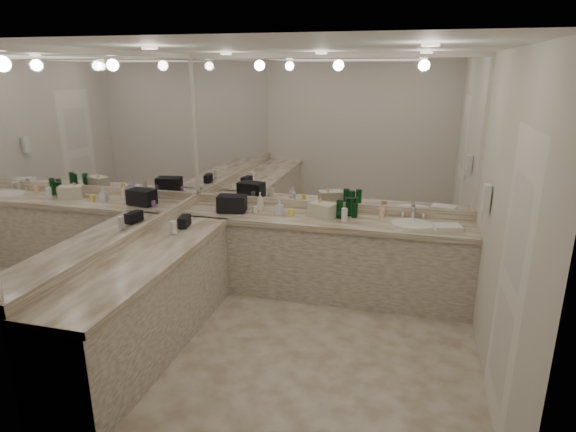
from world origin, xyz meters
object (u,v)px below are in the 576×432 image
(cream_cosmetic_case, at_px, (322,210))
(soap_bottle_b, at_px, (279,207))
(soap_bottle_a, at_px, (260,202))
(wall_phone, at_px, (486,198))
(sink, at_px, (412,225))
(black_toiletry_bag, at_px, (232,204))
(soap_bottle_c, at_px, (320,207))
(hand_towel, at_px, (447,227))

(cream_cosmetic_case, bearing_deg, soap_bottle_b, -152.70)
(soap_bottle_a, bearing_deg, wall_phone, -13.91)
(sink, bearing_deg, cream_cosmetic_case, 179.30)
(black_toiletry_bag, xyz_separation_m, soap_bottle_a, (0.30, 0.11, 0.02))
(cream_cosmetic_case, bearing_deg, black_toiletry_bag, -152.59)
(soap_bottle_b, relative_size, soap_bottle_c, 0.86)
(black_toiletry_bag, xyz_separation_m, hand_towel, (2.31, -0.03, -0.07))
(black_toiletry_bag, height_order, soap_bottle_a, soap_bottle_a)
(wall_phone, xyz_separation_m, cream_cosmetic_case, (-1.56, 0.51, -0.37))
(sink, xyz_separation_m, soap_bottle_a, (-1.68, 0.07, 0.11))
(soap_bottle_a, bearing_deg, hand_towel, -4.08)
(wall_phone, height_order, cream_cosmetic_case, wall_phone)
(wall_phone, relative_size, soap_bottle_c, 1.26)
(hand_towel, bearing_deg, soap_bottle_c, 174.42)
(black_toiletry_bag, relative_size, soap_bottle_b, 1.90)
(sink, distance_m, soap_bottle_b, 1.43)
(black_toiletry_bag, distance_m, soap_bottle_a, 0.32)
(wall_phone, height_order, soap_bottle_b, wall_phone)
(soap_bottle_b, bearing_deg, soap_bottle_c, 8.59)
(soap_bottle_c, bearing_deg, soap_bottle_a, 178.82)
(soap_bottle_b, bearing_deg, wall_phone, -13.39)
(cream_cosmetic_case, xyz_separation_m, soap_bottle_a, (-0.72, 0.05, 0.03))
(soap_bottle_c, bearing_deg, black_toiletry_bag, -174.18)
(soap_bottle_c, bearing_deg, hand_towel, -5.58)
(hand_towel, height_order, soap_bottle_c, soap_bottle_c)
(sink, bearing_deg, hand_towel, -13.07)
(hand_towel, xyz_separation_m, soap_bottle_b, (-1.77, 0.06, 0.06))
(hand_towel, height_order, soap_bottle_a, soap_bottle_a)
(hand_towel, bearing_deg, soap_bottle_a, 175.92)
(wall_phone, distance_m, black_toiletry_bag, 2.64)
(soap_bottle_a, distance_m, soap_bottle_b, 0.26)
(hand_towel, relative_size, soap_bottle_c, 1.41)
(wall_phone, distance_m, hand_towel, 0.66)
(black_toiletry_bag, relative_size, soap_bottle_c, 1.64)
(black_toiletry_bag, distance_m, soap_bottle_c, 0.99)
(hand_towel, bearing_deg, sink, 166.93)
(black_toiletry_bag, distance_m, cream_cosmetic_case, 1.02)
(black_toiletry_bag, relative_size, hand_towel, 1.16)
(wall_phone, distance_m, soap_bottle_b, 2.12)
(black_toiletry_bag, bearing_deg, wall_phone, -9.91)
(soap_bottle_a, bearing_deg, soap_bottle_c, -1.18)
(cream_cosmetic_case, relative_size, hand_towel, 1.05)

